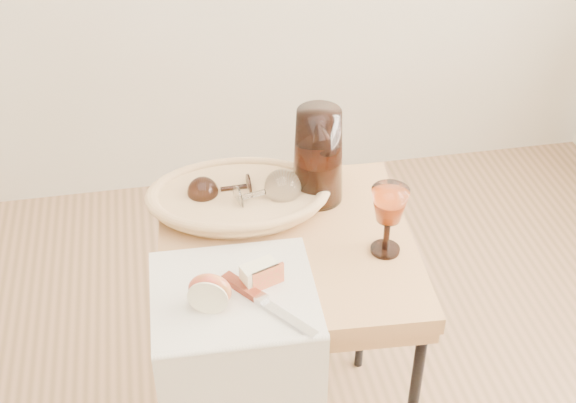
{
  "coord_description": "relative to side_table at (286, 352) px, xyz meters",
  "views": [
    {
      "loc": [
        0.08,
        -0.75,
        1.77
      ],
      "look_at": [
        0.32,
        0.51,
        0.82
      ],
      "focal_mm": 48.42,
      "sensor_mm": 36.0,
      "label": 1
    }
  ],
  "objects": [
    {
      "name": "bread_basket",
      "position": [
        -0.09,
        0.13,
        0.38
      ],
      "size": [
        0.39,
        0.28,
        0.05
      ],
      "primitive_type": null,
      "rotation": [
        0.0,
        0.0,
        -0.08
      ],
      "color": "#B77E47",
      "rests_on": "side_table"
    },
    {
      "name": "side_table",
      "position": [
        0.0,
        0.0,
        0.0
      ],
      "size": [
        0.58,
        0.58,
        0.7
      ],
      "primitive_type": null,
      "rotation": [
        0.0,
        0.0,
        -0.06
      ],
      "color": "olive",
      "rests_on": "floor"
    },
    {
      "name": "goblet_lying_a",
      "position": [
        -0.12,
        0.15,
        0.4
      ],
      "size": [
        0.12,
        0.08,
        0.07
      ],
      "primitive_type": null,
      "rotation": [
        0.0,
        0.0,
        3.18
      ],
      "color": "#321B13",
      "rests_on": "bread_basket"
    },
    {
      "name": "apple_half",
      "position": [
        -0.18,
        -0.18,
        0.4
      ],
      "size": [
        0.09,
        0.07,
        0.08
      ],
      "primitive_type": "ellipsoid",
      "rotation": [
        0.0,
        0.0,
        -0.3
      ],
      "color": "red",
      "rests_on": "tea_towel"
    },
    {
      "name": "apple_wedge",
      "position": [
        -0.08,
        -0.13,
        0.38
      ],
      "size": [
        0.08,
        0.06,
        0.05
      ],
      "primitive_type": "cube",
      "rotation": [
        0.0,
        0.0,
        0.36
      ],
      "color": "#F3E7B8",
      "rests_on": "tea_towel"
    },
    {
      "name": "table_knife",
      "position": [
        -0.08,
        -0.19,
        0.37
      ],
      "size": [
        0.16,
        0.2,
        0.02
      ],
      "primitive_type": null,
      "rotation": [
        0.0,
        0.0,
        -0.92
      ],
      "color": "silver",
      "rests_on": "tea_towel"
    },
    {
      "name": "goblet_lying_b",
      "position": [
        -0.03,
        0.11,
        0.41
      ],
      "size": [
        0.15,
        0.11,
        0.09
      ],
      "primitive_type": null,
      "rotation": [
        0.0,
        0.0,
        0.2
      ],
      "color": "white",
      "rests_on": "bread_basket"
    },
    {
      "name": "tea_towel",
      "position": [
        -0.13,
        -0.15,
        0.35
      ],
      "size": [
        0.34,
        0.3,
        0.01
      ],
      "primitive_type": "cube",
      "rotation": [
        0.0,
        0.0,
        -0.03
      ],
      "color": "white",
      "rests_on": "side_table"
    },
    {
      "name": "wine_goblet",
      "position": [
        0.2,
        -0.07,
        0.43
      ],
      "size": [
        0.1,
        0.1,
        0.16
      ],
      "primitive_type": null,
      "rotation": [
        0.0,
        0.0,
        -0.36
      ],
      "color": "white",
      "rests_on": "side_table"
    },
    {
      "name": "pitcher",
      "position": [
        0.1,
        0.15,
        0.46
      ],
      "size": [
        0.2,
        0.27,
        0.27
      ],
      "primitive_type": null,
      "rotation": [
        0.0,
        0.0,
        0.2
      ],
      "color": "black",
      "rests_on": "side_table"
    }
  ]
}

